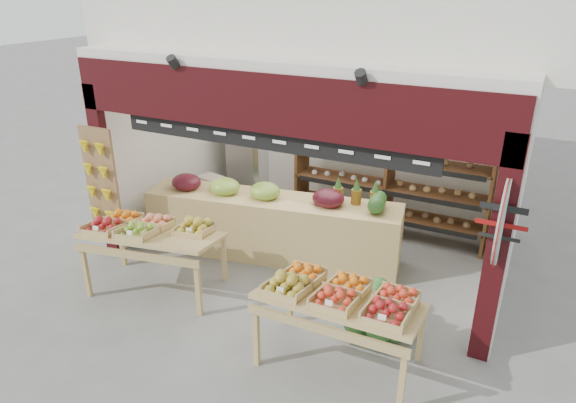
# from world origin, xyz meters

# --- Properties ---
(ground) EXTENTS (60.00, 60.00, 0.00)m
(ground) POSITION_xyz_m (0.00, 0.00, 0.00)
(ground) COLOR slate
(ground) RESTS_ON ground
(banana_board) EXTENTS (0.60, 0.15, 1.80)m
(banana_board) POSITION_xyz_m (-2.73, -1.17, 1.12)
(banana_board) COLOR #8A5F3E
(banana_board) RESTS_ON ground
(gift_sign) EXTENTS (0.04, 0.93, 0.92)m
(gift_sign) POSITION_xyz_m (2.75, -1.15, 1.75)
(gift_sign) COLOR #A3CDB9
(gift_sign) RESTS_ON ground
(back_shelving) EXTENTS (3.22, 0.53, 1.97)m
(back_shelving) POSITION_xyz_m (0.87, 1.55, 1.24)
(back_shelving) COLOR brown
(back_shelving) RESTS_ON ground
(refrigerator) EXTENTS (0.74, 0.74, 1.65)m
(refrigerator) POSITION_xyz_m (-2.02, 1.88, 0.82)
(refrigerator) COLOR silver
(refrigerator) RESTS_ON ground
(cardboard_stack) EXTENTS (1.08, 0.78, 0.71)m
(cardboard_stack) POSITION_xyz_m (-2.02, 0.86, 0.26)
(cardboard_stack) COLOR beige
(cardboard_stack) RESTS_ON ground
(mid_counter) EXTENTS (3.95, 1.42, 1.20)m
(mid_counter) POSITION_xyz_m (-0.49, -0.04, 0.53)
(mid_counter) COLOR tan
(mid_counter) RESTS_ON ground
(display_table_left) EXTENTS (1.91, 1.30, 1.10)m
(display_table_left) POSITION_xyz_m (-1.57, -1.57, 0.86)
(display_table_left) COLOR tan
(display_table_left) RESTS_ON ground
(display_table_right) EXTENTS (1.75, 0.99, 1.09)m
(display_table_right) POSITION_xyz_m (1.35, -1.86, 0.86)
(display_table_right) COLOR tan
(display_table_right) RESTS_ON ground
(watermelon_pile) EXTENTS (0.81, 0.76, 0.58)m
(watermelon_pile) POSITION_xyz_m (1.60, -1.09, 0.21)
(watermelon_pile) COLOR #184617
(watermelon_pile) RESTS_ON ground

